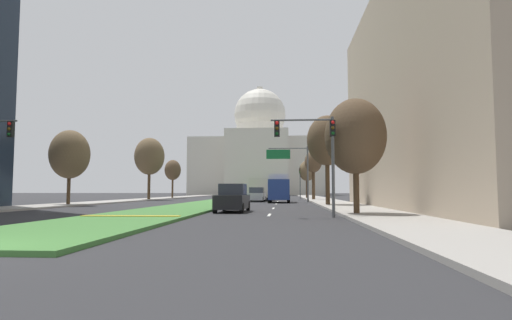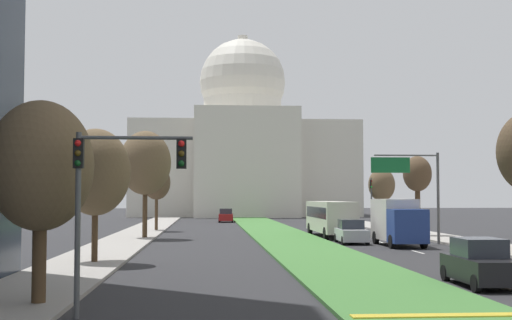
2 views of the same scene
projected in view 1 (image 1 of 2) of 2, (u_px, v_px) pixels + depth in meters
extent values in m
plane|color=#2B2B2D|center=(238.00, 199.00, 66.26)|extent=(260.00, 260.00, 0.00)
cube|color=#427A38|center=(234.00, 199.00, 60.52)|extent=(5.32, 103.89, 0.14)
cube|color=gold|center=(131.00, 216.00, 20.05)|extent=(4.79, 0.50, 0.04)
cube|color=silver|center=(269.00, 215.00, 23.57)|extent=(0.16, 2.40, 0.01)
cube|color=silver|center=(273.00, 208.00, 32.16)|extent=(0.16, 2.40, 0.01)
cube|color=silver|center=(276.00, 204.00, 42.11)|extent=(0.16, 2.40, 0.01)
cube|color=silver|center=(278.00, 201.00, 51.38)|extent=(0.16, 2.40, 0.01)
cube|color=silver|center=(279.00, 200.00, 60.24)|extent=(0.16, 2.40, 0.01)
cube|color=#9E9991|center=(136.00, 200.00, 55.63)|extent=(4.00, 103.89, 0.15)
cube|color=#9E9991|center=(323.00, 200.00, 53.92)|extent=(4.00, 103.89, 0.15)
cube|color=tan|center=(485.00, 90.00, 29.39)|extent=(14.31, 31.48, 16.90)
cube|color=beige|center=(260.00, 168.00, 124.26)|extent=(38.23, 25.36, 15.97)
cube|color=beige|center=(257.00, 162.00, 109.71)|extent=(16.82, 4.00, 17.57)
cylinder|color=beige|center=(260.00, 132.00, 125.03)|extent=(13.98, 13.98, 5.35)
sphere|color=beige|center=(260.00, 115.00, 125.41)|extent=(15.44, 15.44, 15.44)
cylinder|color=beige|center=(260.00, 92.00, 125.91)|extent=(1.80, 1.80, 3.00)
cube|color=black|center=(11.00, 129.00, 21.98)|extent=(0.28, 0.24, 0.84)
sphere|color=red|center=(9.00, 124.00, 21.86)|extent=(0.18, 0.18, 0.18)
sphere|color=#4C380F|center=(9.00, 129.00, 21.84)|extent=(0.18, 0.18, 0.18)
sphere|color=#0F4219|center=(9.00, 134.00, 21.82)|extent=(0.18, 0.18, 0.18)
cylinder|color=#515456|center=(333.00, 167.00, 21.44)|extent=(0.16, 0.16, 5.20)
cube|color=black|center=(333.00, 128.00, 21.59)|extent=(0.28, 0.24, 0.84)
sphere|color=red|center=(333.00, 122.00, 21.47)|extent=(0.18, 0.18, 0.18)
sphere|color=#4C380F|center=(333.00, 128.00, 21.45)|extent=(0.18, 0.18, 0.18)
sphere|color=#0F4219|center=(333.00, 133.00, 21.43)|extent=(0.18, 0.18, 0.18)
cylinder|color=#515456|center=(301.00, 120.00, 21.73)|extent=(3.20, 0.10, 0.10)
cube|color=black|center=(277.00, 129.00, 21.78)|extent=(0.28, 0.24, 0.84)
sphere|color=red|center=(277.00, 123.00, 21.66)|extent=(0.18, 0.18, 0.18)
sphere|color=#4C380F|center=(277.00, 128.00, 21.64)|extent=(0.18, 0.18, 0.18)
sphere|color=#0F4219|center=(277.00, 134.00, 21.62)|extent=(0.18, 0.18, 0.18)
cylinder|color=#515456|center=(300.00, 183.00, 67.52)|extent=(0.16, 0.16, 5.20)
cube|color=black|center=(300.00, 170.00, 67.66)|extent=(0.28, 0.24, 0.84)
sphere|color=#510F0F|center=(300.00, 169.00, 67.54)|extent=(0.18, 0.18, 0.18)
sphere|color=#4C380F|center=(300.00, 170.00, 67.52)|extent=(0.18, 0.18, 0.18)
sphere|color=#1ED838|center=(300.00, 172.00, 67.50)|extent=(0.18, 0.18, 0.18)
cylinder|color=#515456|center=(308.00, 174.00, 48.65)|extent=(0.20, 0.20, 6.50)
cylinder|color=#515456|center=(288.00, 148.00, 49.02)|extent=(4.59, 0.12, 0.12)
cube|color=#146033|center=(278.00, 154.00, 49.00)|extent=(2.80, 0.08, 1.10)
cylinder|color=#4C3823|center=(356.00, 185.00, 22.78)|extent=(0.32, 0.32, 3.32)
ellipsoid|color=brown|center=(355.00, 136.00, 22.98)|extent=(3.35, 3.35, 4.19)
cylinder|color=#4C3823|center=(69.00, 186.00, 37.23)|extent=(0.31, 0.31, 3.52)
ellipsoid|color=brown|center=(70.00, 154.00, 37.44)|extent=(3.49, 3.49, 4.36)
cylinder|color=#4C3823|center=(328.00, 179.00, 36.74)|extent=(0.38, 0.38, 4.68)
ellipsoid|color=brown|center=(327.00, 140.00, 36.99)|extent=(3.57, 3.57, 4.46)
cylinder|color=#4C3823|center=(149.00, 183.00, 57.22)|extent=(0.39, 0.39, 4.78)
ellipsoid|color=brown|center=(149.00, 156.00, 57.48)|extent=(4.08, 4.08, 5.10)
cylinder|color=#4C3823|center=(313.00, 184.00, 57.16)|extent=(0.43, 0.43, 4.54)
ellipsoid|color=brown|center=(313.00, 162.00, 57.38)|extent=(2.39, 2.39, 2.98)
cylinder|color=#4C3823|center=(172.00, 187.00, 69.13)|extent=(0.30, 0.30, 3.90)
ellipsoid|color=brown|center=(173.00, 170.00, 69.33)|extent=(2.68, 2.68, 3.36)
cylinder|color=#4C3823|center=(307.00, 187.00, 67.82)|extent=(0.43, 0.43, 3.71)
ellipsoid|color=brown|center=(307.00, 171.00, 68.02)|extent=(2.64, 2.64, 3.31)
cube|color=black|center=(233.00, 202.00, 26.74)|extent=(1.89, 4.31, 0.87)
cube|color=#282D38|center=(233.00, 189.00, 26.97)|extent=(1.62, 2.08, 0.71)
cylinder|color=black|center=(242.00, 208.00, 24.97)|extent=(0.24, 0.65, 0.64)
cylinder|color=black|center=(215.00, 208.00, 25.12)|extent=(0.24, 0.65, 0.64)
cylinder|color=black|center=(248.00, 206.00, 28.31)|extent=(0.24, 0.65, 0.64)
cylinder|color=black|center=(224.00, 206.00, 28.46)|extent=(0.24, 0.65, 0.64)
cube|color=#BCBCC1|center=(257.00, 196.00, 49.87)|extent=(1.99, 4.28, 0.83)
cube|color=#282D38|center=(257.00, 190.00, 50.09)|extent=(1.69, 2.08, 0.68)
cylinder|color=black|center=(262.00, 199.00, 48.11)|extent=(0.24, 0.65, 0.64)
cylinder|color=black|center=(248.00, 199.00, 48.29)|extent=(0.24, 0.65, 0.64)
cylinder|color=black|center=(265.00, 199.00, 51.39)|extent=(0.24, 0.65, 0.64)
cylinder|color=black|center=(251.00, 199.00, 51.57)|extent=(0.24, 0.65, 0.64)
cube|color=black|center=(278.00, 195.00, 63.99)|extent=(2.13, 4.55, 0.85)
cube|color=#282D38|center=(278.00, 190.00, 64.22)|extent=(1.77, 2.23, 0.69)
cylinder|color=black|center=(283.00, 197.00, 62.10)|extent=(0.26, 0.65, 0.64)
cylinder|color=black|center=(271.00, 197.00, 62.31)|extent=(0.26, 0.65, 0.64)
cylinder|color=black|center=(284.00, 197.00, 65.62)|extent=(0.26, 0.65, 0.64)
cylinder|color=black|center=(273.00, 197.00, 65.83)|extent=(0.26, 0.65, 0.64)
cube|color=silver|center=(282.00, 194.00, 81.31)|extent=(1.77, 4.47, 0.90)
cube|color=#282D38|center=(282.00, 190.00, 81.55)|extent=(1.55, 2.15, 0.74)
cylinder|color=black|center=(286.00, 196.00, 79.46)|extent=(0.22, 0.64, 0.64)
cylinder|color=black|center=(278.00, 196.00, 79.56)|extent=(0.22, 0.64, 0.64)
cylinder|color=black|center=(286.00, 195.00, 83.01)|extent=(0.22, 0.64, 0.64)
cylinder|color=black|center=(278.00, 195.00, 83.12)|extent=(0.22, 0.64, 0.64)
cube|color=maroon|center=(234.00, 193.00, 91.58)|extent=(1.99, 4.70, 0.86)
cube|color=#282D38|center=(233.00, 190.00, 91.45)|extent=(1.68, 2.28, 0.70)
cylinder|color=black|center=(231.00, 195.00, 93.50)|extent=(0.24, 0.65, 0.64)
cylinder|color=black|center=(239.00, 195.00, 93.32)|extent=(0.24, 0.65, 0.64)
cylinder|color=black|center=(228.00, 195.00, 89.79)|extent=(0.24, 0.65, 0.64)
cylinder|color=black|center=(236.00, 195.00, 89.61)|extent=(0.24, 0.65, 0.64)
cube|color=navy|center=(279.00, 190.00, 45.04)|extent=(2.30, 2.00, 2.20)
cube|color=beige|center=(279.00, 187.00, 48.25)|extent=(2.30, 4.40, 2.80)
cylinder|color=black|center=(289.00, 199.00, 44.90)|extent=(0.30, 0.90, 0.90)
cylinder|color=black|center=(269.00, 199.00, 45.04)|extent=(0.30, 0.90, 0.90)
cylinder|color=black|center=(288.00, 198.00, 49.18)|extent=(0.30, 0.90, 0.90)
cylinder|color=black|center=(270.00, 198.00, 49.32)|extent=(0.30, 0.90, 0.90)
cube|color=beige|center=(261.00, 188.00, 58.30)|extent=(2.50, 11.00, 2.50)
cube|color=#232833|center=(261.00, 185.00, 58.33)|extent=(2.52, 10.12, 0.90)
cylinder|color=black|center=(268.00, 197.00, 53.86)|extent=(0.32, 1.00, 1.00)
cylinder|color=black|center=(250.00, 197.00, 54.02)|extent=(0.32, 1.00, 1.00)
cylinder|color=black|center=(270.00, 196.00, 62.02)|extent=(0.32, 1.00, 1.00)
cylinder|color=black|center=(255.00, 196.00, 62.18)|extent=(0.32, 1.00, 1.00)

